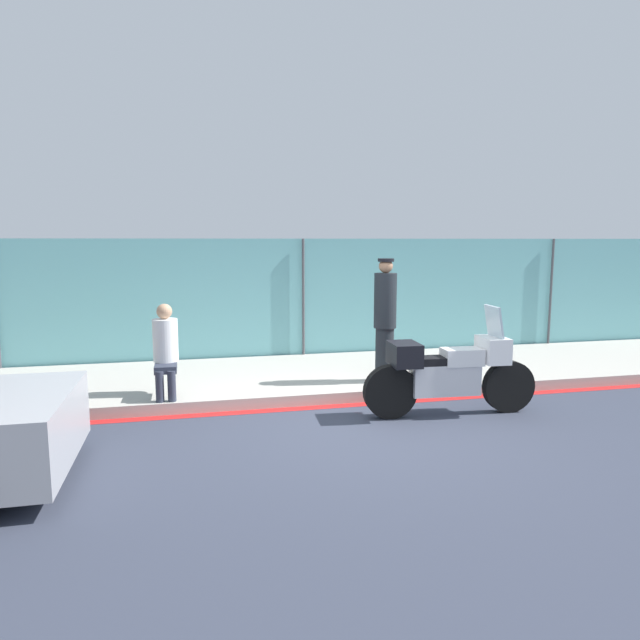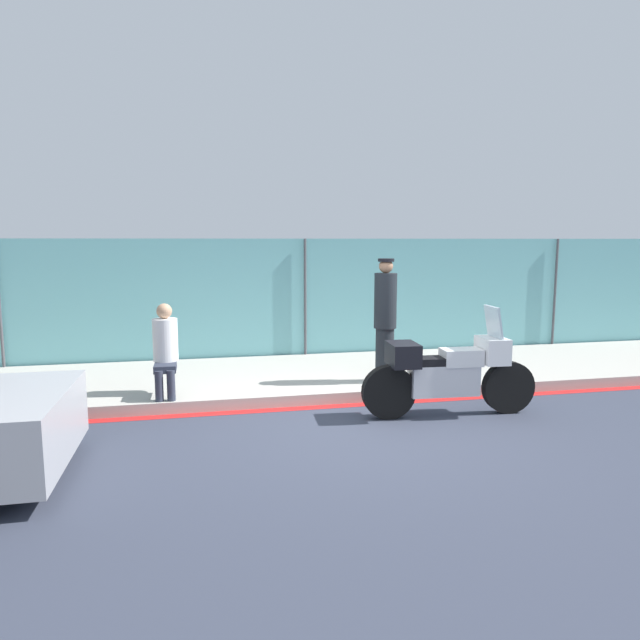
{
  "view_description": "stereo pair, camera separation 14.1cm",
  "coord_description": "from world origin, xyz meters",
  "views": [
    {
      "loc": [
        -2.07,
        -6.52,
        2.31
      ],
      "look_at": [
        -0.17,
        1.78,
        1.12
      ],
      "focal_mm": 32.0,
      "sensor_mm": 36.0,
      "label": 1
    },
    {
      "loc": [
        -1.94,
        -6.55,
        2.31
      ],
      "look_at": [
        -0.17,
        1.78,
        1.12
      ],
      "focal_mm": 32.0,
      "sensor_mm": 36.0,
      "label": 2
    }
  ],
  "objects": [
    {
      "name": "ground_plane",
      "position": [
        0.0,
        0.0,
        0.0
      ],
      "size": [
        120.0,
        120.0,
        0.0
      ],
      "primitive_type": "plane",
      "color": "#333847"
    },
    {
      "name": "sidewalk",
      "position": [
        0.0,
        2.49,
        0.08
      ],
      "size": [
        38.95,
        2.84,
        0.16
      ],
      "color": "#ADA89E",
      "rests_on": "ground_plane"
    },
    {
      "name": "curb_paint_stripe",
      "position": [
        0.0,
        0.98,
        0.0
      ],
      "size": [
        38.95,
        0.18,
        0.01
      ],
      "color": "red",
      "rests_on": "ground_plane"
    },
    {
      "name": "storefront_fence",
      "position": [
        0.0,
        4.0,
        1.17
      ],
      "size": [
        37.0,
        0.16,
        2.34
      ],
      "color": "#6BB2B7",
      "rests_on": "ground_plane"
    },
    {
      "name": "motorcycle",
      "position": [
        1.24,
        0.26,
        0.58
      ],
      "size": [
        2.36,
        0.58,
        1.45
      ],
      "rotation": [
        0.0,
        0.0,
        -0.06
      ],
      "color": "black",
      "rests_on": "ground_plane"
    },
    {
      "name": "officer_standing",
      "position": [
        0.8,
        1.59,
        1.13
      ],
      "size": [
        0.34,
        0.34,
        1.88
      ],
      "color": "#1E2328",
      "rests_on": "sidewalk"
    },
    {
      "name": "person_seated_on_curb",
      "position": [
        -2.42,
        1.52,
        0.87
      ],
      "size": [
        0.35,
        0.65,
        1.28
      ],
      "color": "#2D3342",
      "rests_on": "sidewalk"
    }
  ]
}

